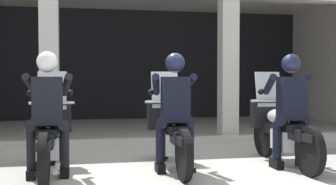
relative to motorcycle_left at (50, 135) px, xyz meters
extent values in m
plane|color=#A8A59E|center=(1.63, 2.79, -0.50)|extent=(80.00, 80.00, 0.00)
cube|color=black|center=(1.57, 7.29, 1.16)|extent=(11.68, 0.24, 3.32)
cube|color=beige|center=(-0.21, 2.58, 0.94)|extent=(0.35, 0.36, 2.88)
cube|color=beige|center=(3.35, 2.58, 0.94)|extent=(0.35, 0.36, 2.88)
cube|color=#B7B5AD|center=(1.57, 2.08, -0.44)|extent=(11.28, 0.24, 0.12)
cylinder|color=black|center=(0.00, 0.58, -0.18)|extent=(0.09, 0.64, 0.64)
cylinder|color=black|center=(0.00, -0.82, -0.18)|extent=(0.09, 0.64, 0.64)
cube|color=black|center=(0.00, 0.58, 0.03)|extent=(0.14, 0.44, 0.08)
cube|color=silver|center=(0.00, -0.17, -0.13)|extent=(0.28, 0.44, 0.28)
cube|color=black|center=(0.00, -0.12, 0.00)|extent=(0.18, 1.24, 0.16)
ellipsoid|color=#1E2338|center=(0.00, 0.10, 0.18)|extent=(0.26, 0.48, 0.22)
cube|color=black|center=(0.00, -0.30, 0.07)|extent=(0.24, 0.52, 0.10)
cube|color=black|center=(0.00, -0.76, 0.00)|extent=(0.16, 0.48, 0.10)
cylinder|color=silver|center=(0.00, 0.52, 0.06)|extent=(0.05, 0.24, 0.53)
cube|color=black|center=(0.00, 0.46, 0.20)|extent=(0.52, 0.16, 0.44)
sphere|color=silver|center=(0.00, 0.56, 0.22)|extent=(0.18, 0.18, 0.18)
cube|color=silver|center=(0.00, 0.44, 0.57)|extent=(0.40, 0.14, 0.54)
cylinder|color=silver|center=(0.00, 0.36, 0.40)|extent=(0.62, 0.04, 0.04)
cylinder|color=silver|center=(0.12, -0.52, -0.32)|extent=(0.07, 0.55, 0.07)
cube|color=black|center=(0.00, -0.32, 0.47)|extent=(0.36, 0.22, 0.60)
cube|color=#14193F|center=(0.00, -0.20, 0.49)|extent=(0.05, 0.02, 0.32)
sphere|color=tan|center=(0.00, -0.30, 0.92)|extent=(0.21, 0.21, 0.21)
sphere|color=silver|center=(0.00, -0.30, 0.95)|extent=(0.26, 0.26, 0.26)
cylinder|color=black|center=(0.14, -0.30, 0.16)|extent=(0.26, 0.29, 0.17)
cylinder|color=black|center=(0.20, -0.30, -0.12)|extent=(0.12, 0.12, 0.53)
cube|color=black|center=(0.20, -0.29, -0.44)|extent=(0.11, 0.26, 0.12)
cylinder|color=black|center=(-0.14, -0.30, 0.16)|extent=(0.26, 0.29, 0.17)
cylinder|color=black|center=(-0.20, -0.30, -0.12)|extent=(0.12, 0.12, 0.53)
cube|color=black|center=(-0.20, -0.29, -0.44)|extent=(0.11, 0.26, 0.12)
cylinder|color=black|center=(0.22, -0.09, 0.66)|extent=(0.19, 0.48, 0.31)
sphere|color=black|center=(0.26, 0.12, 0.55)|extent=(0.09, 0.09, 0.09)
cylinder|color=black|center=(-0.22, -0.09, 0.66)|extent=(0.19, 0.48, 0.31)
sphere|color=black|center=(-0.26, 0.12, 0.55)|extent=(0.09, 0.09, 0.09)
cylinder|color=black|center=(1.63, 0.61, -0.18)|extent=(0.09, 0.64, 0.64)
cylinder|color=black|center=(1.63, -0.79, -0.18)|extent=(0.09, 0.64, 0.64)
cube|color=black|center=(1.63, 0.61, 0.03)|extent=(0.14, 0.44, 0.08)
cube|color=silver|center=(1.63, -0.14, -0.13)|extent=(0.28, 0.44, 0.28)
cube|color=black|center=(1.63, -0.09, 0.00)|extent=(0.18, 1.24, 0.16)
ellipsoid|color=black|center=(1.63, 0.13, 0.18)|extent=(0.26, 0.48, 0.22)
cube|color=black|center=(1.63, -0.27, 0.07)|extent=(0.24, 0.52, 0.10)
cube|color=black|center=(1.63, -0.73, 0.00)|extent=(0.16, 0.48, 0.10)
cylinder|color=silver|center=(1.63, 0.55, 0.06)|extent=(0.05, 0.24, 0.53)
cube|color=black|center=(1.63, 0.49, 0.20)|extent=(0.52, 0.16, 0.44)
sphere|color=silver|center=(1.63, 0.59, 0.22)|extent=(0.18, 0.18, 0.18)
cube|color=silver|center=(1.63, 0.47, 0.57)|extent=(0.40, 0.14, 0.54)
cylinder|color=silver|center=(1.63, 0.39, 0.40)|extent=(0.62, 0.04, 0.04)
cylinder|color=silver|center=(1.75, -0.49, -0.32)|extent=(0.07, 0.55, 0.07)
cube|color=black|center=(1.63, -0.29, 0.47)|extent=(0.36, 0.22, 0.60)
cube|color=black|center=(1.63, -0.17, 0.49)|extent=(0.05, 0.02, 0.32)
sphere|color=tan|center=(1.63, -0.27, 0.92)|extent=(0.21, 0.21, 0.21)
sphere|color=#191E38|center=(1.63, -0.27, 0.95)|extent=(0.26, 0.26, 0.26)
cylinder|color=black|center=(1.77, -0.27, 0.16)|extent=(0.26, 0.29, 0.17)
cylinder|color=black|center=(1.83, -0.27, -0.12)|extent=(0.12, 0.12, 0.53)
cube|color=black|center=(1.83, -0.26, -0.44)|extent=(0.11, 0.26, 0.12)
cylinder|color=black|center=(1.49, -0.27, 0.16)|extent=(0.26, 0.29, 0.17)
cylinder|color=black|center=(1.43, -0.27, -0.12)|extent=(0.12, 0.12, 0.53)
cube|color=black|center=(1.43, -0.26, -0.44)|extent=(0.11, 0.26, 0.12)
cylinder|color=black|center=(1.85, -0.06, 0.66)|extent=(0.19, 0.48, 0.31)
sphere|color=black|center=(1.89, 0.15, 0.55)|extent=(0.09, 0.09, 0.09)
cylinder|color=black|center=(1.41, -0.06, 0.66)|extent=(0.19, 0.48, 0.31)
sphere|color=black|center=(1.37, 0.15, 0.55)|extent=(0.09, 0.09, 0.09)
cylinder|color=black|center=(3.26, 0.55, -0.18)|extent=(0.09, 0.64, 0.64)
cylinder|color=black|center=(3.26, -0.85, -0.18)|extent=(0.09, 0.64, 0.64)
cube|color=black|center=(3.26, 0.55, 0.03)|extent=(0.14, 0.44, 0.08)
cube|color=silver|center=(3.26, -0.20, -0.13)|extent=(0.28, 0.44, 0.28)
cube|color=black|center=(3.26, -0.15, 0.00)|extent=(0.18, 1.24, 0.16)
ellipsoid|color=#B2B2B7|center=(3.26, 0.07, 0.18)|extent=(0.26, 0.48, 0.22)
cube|color=black|center=(3.26, -0.33, 0.07)|extent=(0.24, 0.52, 0.10)
cube|color=black|center=(3.26, -0.79, 0.00)|extent=(0.16, 0.48, 0.10)
cylinder|color=silver|center=(3.26, 0.49, 0.06)|extent=(0.05, 0.24, 0.53)
cube|color=black|center=(3.26, 0.43, 0.20)|extent=(0.52, 0.16, 0.44)
sphere|color=silver|center=(3.26, 0.53, 0.22)|extent=(0.18, 0.18, 0.18)
cube|color=silver|center=(3.26, 0.41, 0.57)|extent=(0.40, 0.14, 0.54)
cylinder|color=silver|center=(3.26, 0.33, 0.40)|extent=(0.62, 0.04, 0.04)
cylinder|color=silver|center=(3.38, -0.55, -0.32)|extent=(0.07, 0.55, 0.07)
cube|color=black|center=(3.26, -0.35, 0.47)|extent=(0.36, 0.22, 0.60)
cube|color=#14193F|center=(3.26, -0.23, 0.49)|extent=(0.05, 0.02, 0.32)
sphere|color=tan|center=(3.26, -0.33, 0.92)|extent=(0.21, 0.21, 0.21)
sphere|color=#191E38|center=(3.26, -0.33, 0.95)|extent=(0.26, 0.26, 0.26)
cylinder|color=black|center=(3.40, -0.33, 0.16)|extent=(0.26, 0.29, 0.17)
cylinder|color=black|center=(3.46, -0.33, -0.12)|extent=(0.12, 0.12, 0.53)
cube|color=black|center=(3.46, -0.32, -0.44)|extent=(0.11, 0.26, 0.12)
cylinder|color=black|center=(3.12, -0.33, 0.16)|extent=(0.26, 0.29, 0.17)
cylinder|color=black|center=(3.06, -0.33, -0.12)|extent=(0.12, 0.12, 0.53)
cube|color=black|center=(3.06, -0.32, -0.44)|extent=(0.11, 0.26, 0.12)
cylinder|color=black|center=(3.48, -0.12, 0.66)|extent=(0.19, 0.48, 0.31)
sphere|color=black|center=(3.52, 0.09, 0.55)|extent=(0.09, 0.09, 0.09)
cylinder|color=black|center=(3.04, -0.12, 0.66)|extent=(0.19, 0.48, 0.31)
sphere|color=black|center=(3.00, 0.09, 0.55)|extent=(0.09, 0.09, 0.09)
camera|label=1|loc=(0.47, -5.75, 0.76)|focal=45.27mm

